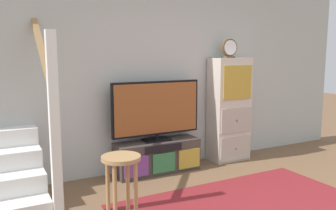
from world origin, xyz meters
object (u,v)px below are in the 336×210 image
at_px(media_console, 158,156).
at_px(television, 157,109).
at_px(side_cabinet, 229,110).
at_px(bar_stool_near, 121,177).
at_px(desk_clock, 230,48).

distance_m(media_console, television, 0.64).
bearing_deg(side_cabinet, bar_stool_near, -148.37).
xyz_separation_m(media_console, television, (-0.00, 0.02, 0.64)).
bearing_deg(desk_clock, television, 178.58).
xyz_separation_m(side_cabinet, bar_stool_near, (-2.20, -1.36, -0.23)).
height_order(television, desk_clock, desk_clock).
height_order(media_console, side_cabinet, side_cabinet).
height_order(television, side_cabinet, side_cabinet).
bearing_deg(side_cabinet, media_console, -179.51).
bearing_deg(media_console, bar_stool_near, -126.85).
distance_m(media_console, desk_clock, 1.85).
height_order(media_console, television, television).
bearing_deg(television, bar_stool_near, -126.37).
relative_size(media_console, television, 0.93).
xyz_separation_m(television, bar_stool_near, (-1.01, -1.37, -0.32)).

